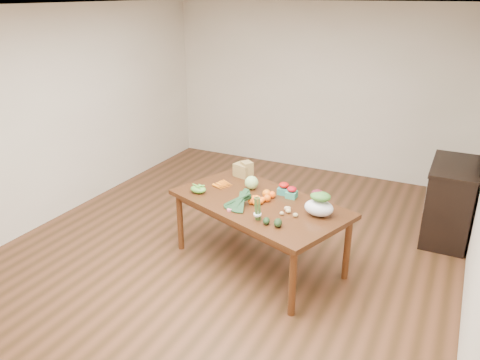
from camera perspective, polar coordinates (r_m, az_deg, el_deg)
The scene contains 26 objects.
floor at distance 5.62m, azimuth -0.87°, elevation -8.19°, with size 6.00×6.00×0.00m, color brown.
ceiling at distance 4.86m, azimuth -1.06°, elevation 20.50°, with size 5.00×6.00×0.02m, color white.
room_walls at distance 5.08m, azimuth -0.95°, elevation 5.08°, with size 5.02×6.02×2.70m.
dining_table at distance 5.16m, azimuth 2.32°, elevation -6.42°, with size 1.86×1.03×0.75m, color #41210F.
cabinet at distance 6.21m, azimuth 24.17°, elevation -2.36°, with size 0.52×1.02×0.94m, color black.
dish_towel at distance 6.16m, azimuth 21.88°, elevation -1.37°, with size 0.02×0.28×0.45m, color white.
paper_bag at distance 5.62m, azimuth 0.36°, elevation 1.36°, with size 0.27×0.23×0.19m, color olive, non-canonical shape.
cabbage at distance 5.27m, azimuth 1.42°, elevation -0.32°, with size 0.15×0.15×0.15m, color #ADDE80.
strawberry_basket_a at distance 5.17m, azimuth 5.36°, elevation -1.15°, with size 0.12×0.12×0.11m, color red, non-canonical shape.
strawberry_basket_b at distance 5.09m, azimuth 6.31°, elevation -1.63°, with size 0.11×0.11×0.10m, color red, non-canonical shape.
orange_a at distance 5.07m, azimuth 3.26°, elevation -1.67°, with size 0.09×0.09×0.09m, color #EF5E0E.
orange_b at distance 5.06m, azimuth 3.95°, elevation -1.80°, with size 0.08×0.08×0.08m, color #FF5F0F.
orange_c at distance 4.98m, azimuth 3.34°, elevation -2.23°, with size 0.08×0.08×0.08m, color #F25A0E.
mandarin_cluster at distance 4.93m, azimuth 2.03°, elevation -2.33°, with size 0.18×0.18×0.09m, color orange, non-canonical shape.
carrots at distance 5.36m, azimuth -2.04°, elevation -0.63°, with size 0.22×0.22×0.03m, color orange, non-canonical shape.
snap_pea_bag at distance 5.20m, azimuth -5.11°, elevation -1.13°, with size 0.18×0.14×0.08m, color #59A538.
kale_bunch at distance 4.80m, azimuth -0.45°, elevation -2.57°, with size 0.32×0.40×0.16m, color black, non-canonical shape.
asparagus_bundle at distance 4.54m, azimuth 2.16°, elevation -3.51°, with size 0.08×0.08×0.25m, color #51823B, non-canonical shape.
potato_a at distance 4.79m, azimuth 5.72°, elevation -3.48°, with size 0.06×0.05×0.05m, color #D8B27D.
potato_b at distance 4.70m, azimuth 5.11°, elevation -4.06°, with size 0.04×0.04×0.04m, color tan.
potato_c at distance 4.74m, azimuth 5.92°, elevation -3.77°, with size 0.06×0.05×0.05m, color #DDBF7F.
potato_d at distance 4.80m, azimuth 5.93°, elevation -3.47°, with size 0.05×0.05×0.04m, color tan.
potato_e at distance 4.67m, azimuth 6.78°, elevation -4.27°, with size 0.05×0.05×0.04m, color tan.
avocado_a at distance 4.51m, azimuth 3.24°, elevation -5.00°, with size 0.07×0.10×0.07m, color black.
avocado_b at distance 4.47m, azimuth 4.65°, elevation -5.21°, with size 0.08×0.12×0.08m, color black.
salad_bag at distance 4.71m, azimuth 9.61°, elevation -3.01°, with size 0.29×0.22×0.23m, color white, non-canonical shape.
Camera 1 is at (2.23, -4.31, 2.84)m, focal length 35.00 mm.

